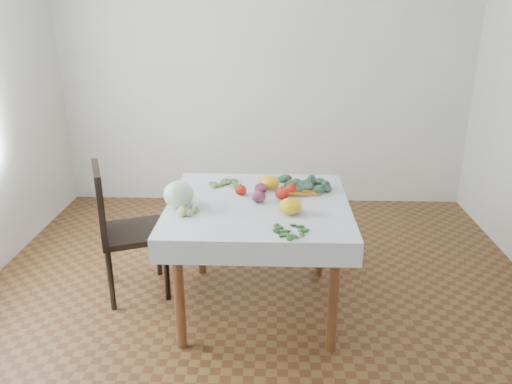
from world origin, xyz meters
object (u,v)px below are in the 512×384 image
table (258,217)px  heirloom_back (270,182)px  cabbage (179,195)px  carrot_bunch (303,190)px  chair (119,223)px

table → heirloom_back: 0.30m
table → heirloom_back: size_ratio=7.52×
table → cabbage: bearing=-168.5°
table → cabbage: cabbage is taller
cabbage → heirloom_back: size_ratio=1.37×
table → carrot_bunch: size_ratio=3.61×
chair → heirloom_back: (1.01, 0.12, 0.26)m
chair → carrot_bunch: bearing=2.9°
cabbage → heirloom_back: cabbage is taller
heirloom_back → carrot_bunch: heirloom_back is taller
table → chair: 0.96m
chair → cabbage: size_ratio=5.19×
cabbage → chair: bearing=153.6°
cabbage → heirloom_back: (0.55, 0.34, -0.04)m
table → carrot_bunch: (0.29, 0.19, 0.12)m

